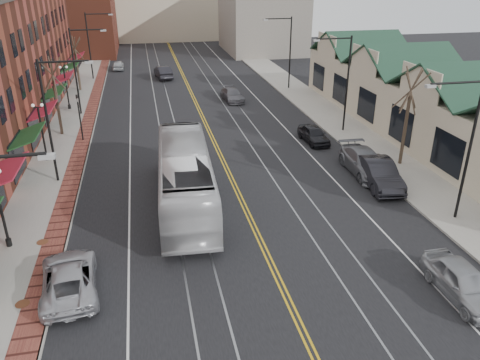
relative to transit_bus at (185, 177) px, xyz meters
name	(u,v)px	position (x,y,z in m)	size (l,w,h in m)	color
ground	(296,317)	(3.37, -11.11, -1.78)	(160.00, 160.00, 0.00)	black
sidewalk_left	(59,160)	(-8.63, 8.89, -1.70)	(4.00, 120.00, 0.15)	gray
sidewalk_right	(358,138)	(15.37, 8.89, -1.70)	(4.00, 120.00, 0.15)	gray
building_right	(427,108)	(21.37, 8.89, 0.52)	(8.00, 36.00, 4.60)	#C2B695
backdrop_left	(69,8)	(-12.63, 58.89, 5.22)	(14.00, 18.00, 14.00)	brown
backdrop_mid	(164,14)	(3.37, 73.89, 2.72)	(22.00, 14.00, 9.00)	#C2B695
backdrop_right	(262,17)	(18.37, 53.89, 3.72)	(12.00, 16.00, 11.00)	slate
streetlight_l_1	(53,109)	(-7.67, 4.89, 3.25)	(3.33, 0.25, 8.00)	black
streetlight_l_2	(79,63)	(-7.67, 20.89, 3.25)	(3.33, 0.25, 8.00)	black
streetlight_l_3	(92,39)	(-7.67, 36.89, 3.25)	(3.33, 0.25, 8.00)	black
streetlight_r_0	(465,137)	(14.42, -5.11, 3.25)	(3.33, 0.25, 8.00)	black
streetlight_r_1	(343,74)	(14.42, 10.89, 3.25)	(3.33, 0.25, 8.00)	black
streetlight_r_2	(287,45)	(14.42, 26.89, 3.25)	(3.33, 0.25, 8.00)	black
lamppost_l_1	(1,210)	(-9.43, -3.11, 0.42)	(0.84, 0.28, 4.27)	black
lamppost_l_2	(42,133)	(-9.43, 8.89, 0.42)	(0.84, 0.28, 4.27)	black
lamppost_l_3	(67,88)	(-9.43, 22.89, 0.42)	(0.84, 0.28, 4.27)	black
tree_left_near	(56,95)	(-9.13, 14.89, 1.73)	(1.78, 1.37, 6.48)	#382B21
tree_left_far	(77,63)	(-9.13, 30.89, 1.50)	(1.66, 1.28, 6.02)	#382B21
tree_right_mid	(407,115)	(15.87, 2.89, 1.97)	(1.90, 1.46, 6.93)	#382B21
manhole_mid	(22,304)	(-7.83, -8.11, -1.62)	(0.60, 0.60, 0.02)	#592D19
manhole_far	(43,242)	(-7.83, -3.11, -1.62)	(0.60, 0.60, 0.02)	#592D19
traffic_signal	(79,114)	(-7.23, 12.89, 0.57)	(0.18, 0.15, 3.80)	black
transit_bus	(185,177)	(0.00, 0.00, 0.00)	(2.99, 12.78, 3.56)	silver
parked_suv	(69,278)	(-5.93, -7.40, -1.08)	(2.33, 5.05, 1.40)	#B1B2B9
parked_car_a	(463,282)	(10.87, -11.29, -1.03)	(1.78, 4.43, 1.51)	#A1A2A7
parked_car_b	(379,173)	(12.67, 0.03, -0.92)	(1.82, 5.23, 1.72)	black
parked_car_c	(365,162)	(12.67, 2.11, -0.97)	(2.26, 5.57, 1.62)	slate
parked_car_d	(314,134)	(11.38, 8.82, -1.10)	(1.60, 3.97, 1.35)	black
distant_car_left	(163,72)	(0.73, 35.76, -0.99)	(1.68, 4.82, 1.59)	black
distant_car_right	(232,95)	(7.32, 23.03, -1.13)	(1.83, 4.50, 1.31)	slate
distant_car_far	(118,65)	(-5.13, 42.65, -1.14)	(1.52, 3.77, 1.29)	#B7BBBF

